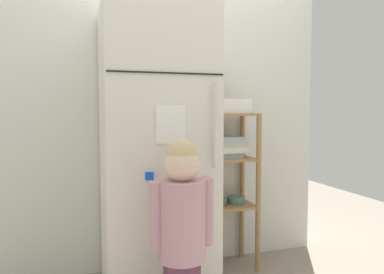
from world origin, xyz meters
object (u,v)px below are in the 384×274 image
object	(u,v)px
refrigerator	(155,152)
pantry_shelf_unit	(228,169)
fruit_bin	(230,108)
child_standing	(182,219)

from	to	relation	value
refrigerator	pantry_shelf_unit	world-z (taller)	refrigerator
refrigerator	fruit_bin	distance (m)	0.65
refrigerator	pantry_shelf_unit	distance (m)	0.61
child_standing	pantry_shelf_unit	distance (m)	0.91
child_standing	fruit_bin	size ratio (longest dim) A/B	4.01
fruit_bin	pantry_shelf_unit	bearing A→B (deg)	103.99
refrigerator	child_standing	size ratio (longest dim) A/B	1.76
fruit_bin	child_standing	bearing A→B (deg)	-127.87
refrigerator	fruit_bin	bearing A→B (deg)	16.03
refrigerator	pantry_shelf_unit	bearing A→B (deg)	17.90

